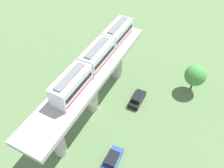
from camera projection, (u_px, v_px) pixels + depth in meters
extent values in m
plane|color=#5B7A4C|center=(93.00, 108.00, 40.44)|extent=(120.00, 120.00, 0.00)
cylinder|color=#B7B2AA|center=(117.00, 61.00, 43.54)|extent=(1.90, 1.90, 7.65)
cylinder|color=#B7B2AA|center=(92.00, 94.00, 37.71)|extent=(1.90, 1.90, 7.65)
cylinder|color=#B7B2AA|center=(57.00, 138.00, 31.87)|extent=(1.90, 1.90, 7.65)
cube|color=#B7B2AA|center=(90.00, 75.00, 34.69)|extent=(5.20, 28.85, 0.80)
cube|color=silver|center=(118.00, 33.00, 39.14)|extent=(2.60, 6.60, 3.00)
cube|color=black|center=(118.00, 32.00, 38.96)|extent=(2.64, 6.07, 0.70)
cube|color=red|center=(118.00, 37.00, 39.67)|extent=(2.64, 6.34, 0.24)
cube|color=slate|center=(118.00, 25.00, 37.98)|extent=(1.10, 5.61, 0.24)
cube|color=silver|center=(97.00, 56.00, 34.82)|extent=(2.60, 6.60, 3.00)
cube|color=black|center=(97.00, 55.00, 34.64)|extent=(2.64, 6.07, 0.70)
cube|color=red|center=(98.00, 60.00, 35.35)|extent=(2.64, 6.34, 0.24)
cube|color=slate|center=(97.00, 47.00, 33.66)|extent=(1.10, 5.61, 0.24)
cube|color=silver|center=(71.00, 85.00, 30.49)|extent=(2.60, 6.60, 3.00)
cube|color=black|center=(71.00, 84.00, 30.32)|extent=(2.64, 6.07, 0.70)
cube|color=red|center=(72.00, 89.00, 31.03)|extent=(2.64, 6.34, 0.24)
cube|color=slate|center=(70.00, 76.00, 29.34)|extent=(1.10, 5.61, 0.24)
cube|color=#284CB7|center=(113.00, 161.00, 33.06)|extent=(2.03, 4.29, 1.00)
cube|color=black|center=(112.00, 159.00, 32.34)|extent=(1.76, 2.39, 0.76)
cube|color=black|center=(137.00, 100.00, 41.16)|extent=(1.80, 4.20, 1.00)
cube|color=black|center=(137.00, 97.00, 40.44)|extent=(1.64, 2.30, 0.76)
cylinder|color=brown|center=(192.00, 85.00, 42.60)|extent=(0.36, 0.36, 2.68)
sphere|color=#479342|center=(195.00, 75.00, 40.89)|extent=(3.84, 3.84, 3.84)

